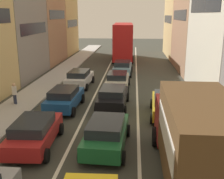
{
  "coord_description": "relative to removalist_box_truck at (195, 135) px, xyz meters",
  "views": [
    {
      "loc": [
        1.36,
        -5.19,
        6.31
      ],
      "look_at": [
        0.0,
        12.0,
        1.6
      ],
      "focal_mm": 44.28,
      "sensor_mm": 36.0,
      "label": 1
    }
  ],
  "objects": [
    {
      "name": "pedestrian_near_kerb",
      "position": [
        -10.7,
        8.48,
        -1.03
      ],
      "size": [
        0.42,
        0.4,
        1.66
      ],
      "rotation": [
        0.0,
        0.0,
        3.96
      ],
      "color": "#262D47",
      "rests_on": "ground"
    },
    {
      "name": "sidewalk_left",
      "position": [
        -10.4,
        15.52,
        -1.9
      ],
      "size": [
        2.6,
        64.0,
        0.14
      ],
      "primitive_type": "cube",
      "color": "#B2B2B2",
      "rests_on": "ground"
    },
    {
      "name": "wagon_left_lane_second",
      "position": [
        -7.06,
        2.34,
        -1.18
      ],
      "size": [
        2.2,
        4.37,
        1.49
      ],
      "rotation": [
        0.0,
        0.0,
        1.61
      ],
      "color": "#A51E1E",
      "rests_on": "ground"
    },
    {
      "name": "sedan_centre_lane_second",
      "position": [
        -3.57,
        2.49,
        -1.18
      ],
      "size": [
        2.24,
        4.39,
        1.49
      ],
      "rotation": [
        0.0,
        0.0,
        1.52
      ],
      "color": "#19592D",
      "rests_on": "ground"
    },
    {
      "name": "hatchback_centre_lane_third",
      "position": [
        -3.72,
        8.57,
        -1.18
      ],
      "size": [
        2.19,
        4.36,
        1.49
      ],
      "rotation": [
        0.0,
        0.0,
        1.53
      ],
      "color": "black",
      "rests_on": "ground"
    },
    {
      "name": "lane_stripe_right",
      "position": [
        -2.0,
        15.52,
        -1.97
      ],
      "size": [
        0.16,
        60.0,
        0.01
      ],
      "primitive_type": "cube",
      "color": "silver",
      "rests_on": "ground"
    },
    {
      "name": "sedan_centre_lane_fifth",
      "position": [
        -3.51,
        19.56,
        -1.18
      ],
      "size": [
        2.16,
        4.35,
        1.49
      ],
      "rotation": [
        0.0,
        0.0,
        1.54
      ],
      "color": "#759EB7",
      "rests_on": "ground"
    },
    {
      "name": "sedan_right_lane_behind_truck",
      "position": [
        -0.18,
        7.17,
        -1.18
      ],
      "size": [
        2.27,
        4.4,
        1.49
      ],
      "rotation": [
        0.0,
        0.0,
        1.51
      ],
      "color": "#B29319",
      "rests_on": "ground"
    },
    {
      "name": "bus_mid_queue_primary",
      "position": [
        -3.86,
        29.49,
        0.86
      ],
      "size": [
        3.0,
        10.56,
        5.06
      ],
      "rotation": [
        0.0,
        0.0,
        1.6
      ],
      "color": "#B21919",
      "rests_on": "ground"
    },
    {
      "name": "lane_stripe_left",
      "position": [
        -5.4,
        15.52,
        -1.97
      ],
      "size": [
        0.16,
        60.0,
        0.01
      ],
      "primitive_type": "cube",
      "color": "silver",
      "rests_on": "ground"
    },
    {
      "name": "coupe_centre_lane_fourth",
      "position": [
        -3.69,
        13.59,
        -1.18
      ],
      "size": [
        2.11,
        4.33,
        1.49
      ],
      "rotation": [
        0.0,
        0.0,
        1.56
      ],
      "color": "beige",
      "rests_on": "ground"
    },
    {
      "name": "sedan_left_lane_fourth",
      "position": [
        -7.15,
        14.18,
        -1.18
      ],
      "size": [
        2.2,
        4.37,
        1.49
      ],
      "rotation": [
        0.0,
        0.0,
        1.53
      ],
      "color": "silver",
      "rests_on": "ground"
    },
    {
      "name": "removalist_box_truck",
      "position": [
        0.0,
        0.0,
        0.0
      ],
      "size": [
        2.74,
        7.72,
        3.58
      ],
      "rotation": [
        0.0,
        0.0,
        1.56
      ],
      "color": "#A51E1E",
      "rests_on": "ground"
    },
    {
      "name": "sedan_left_lane_third",
      "position": [
        -6.99,
        8.02,
        -1.18
      ],
      "size": [
        2.16,
        4.35,
        1.49
      ],
      "rotation": [
        0.0,
        0.0,
        1.54
      ],
      "color": "#194C8C",
      "rests_on": "ground"
    }
  ]
}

